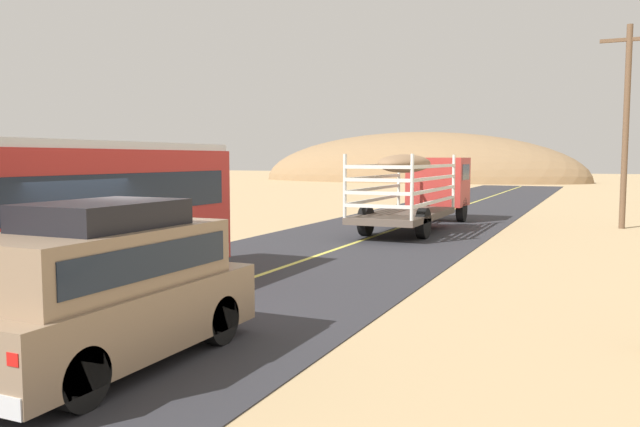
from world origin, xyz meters
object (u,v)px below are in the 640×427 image
bus (32,219)px  power_pole_mid (626,121)px  suv_near (107,285)px  livestock_truck (426,184)px

bus → power_pole_mid: (10.67, 20.05, 2.68)m
suv_near → livestock_truck: livestock_truck is taller
power_pole_mid → livestock_truck: bearing=-163.9°
livestock_truck → bus: size_ratio=0.97×
livestock_truck → power_pole_mid: 8.41m
livestock_truck → power_pole_mid: power_pole_mid is taller
livestock_truck → power_pole_mid: (7.68, 2.21, 2.63)m
suv_near → power_pole_mid: (6.94, 22.11, 3.27)m
suv_near → power_pole_mid: bearing=72.6°
suv_near → bus: bus is taller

